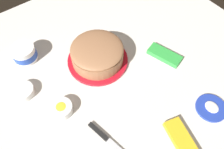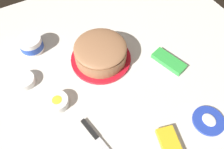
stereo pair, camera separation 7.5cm
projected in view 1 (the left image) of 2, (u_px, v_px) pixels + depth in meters
ground_plane at (120, 89)px, 0.97m from camera, size 1.54×1.54×0.00m
frosted_cake at (97, 54)px, 1.01m from camera, size 0.28×0.28×0.10m
frosting_tub at (24, 53)px, 1.03m from camera, size 0.11×0.11×0.07m
frosting_tub_lid at (211, 108)px, 0.91m from camera, size 0.12×0.12×0.02m
spreading_knife at (108, 140)px, 0.84m from camera, size 0.24×0.06×0.01m
sprinkle_bowl_yellow at (62, 108)px, 0.90m from camera, size 0.09×0.09×0.04m
sprinkle_bowl_blue at (23, 91)px, 0.94m from camera, size 0.09×0.09×0.03m
candy_box_lower at (164, 55)px, 1.06m from camera, size 0.17×0.11×0.02m
candy_box_upper at (181, 138)px, 0.84m from camera, size 0.16×0.10×0.02m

